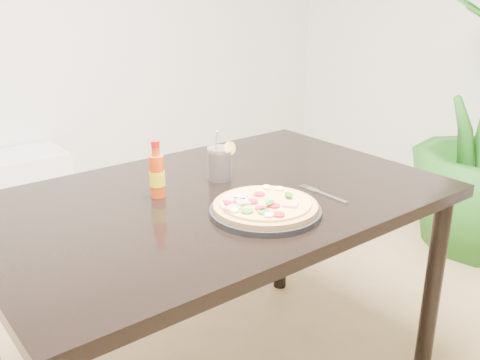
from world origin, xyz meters
TOP-DOWN VIEW (x-y plane):
  - dining_table at (-0.20, 0.42)m, footprint 1.40×0.90m
  - plate at (-0.18, 0.21)m, footprint 0.31×0.31m
  - pizza at (-0.18, 0.21)m, footprint 0.29×0.29m
  - hot_sauce_bottle at (-0.35, 0.51)m, footprint 0.05×0.05m
  - cola_cup at (-0.11, 0.52)m, footprint 0.09×0.08m
  - fork at (0.06, 0.22)m, footprint 0.02×0.19m
  - plant_pot at (1.57, 0.47)m, footprint 0.28×0.28m

SIDE VIEW (x-z plane):
  - plant_pot at x=1.57m, z-range 0.00..0.22m
  - dining_table at x=-0.20m, z-range 0.29..1.04m
  - fork at x=0.06m, z-range 0.75..0.76m
  - plate at x=-0.18m, z-range 0.75..0.77m
  - pizza at x=-0.18m, z-range 0.76..0.79m
  - cola_cup at x=-0.11m, z-range 0.71..0.89m
  - hot_sauce_bottle at x=-0.35m, z-range 0.73..0.91m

